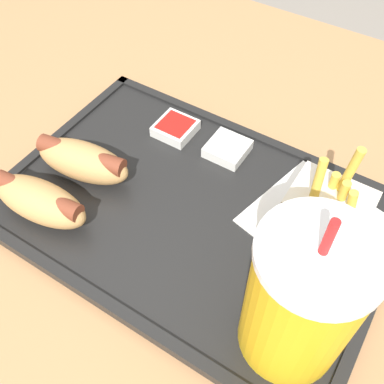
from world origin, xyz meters
TOP-DOWN VIEW (x-y plane):
  - dining_table at (0.00, 0.00)m, footprint 1.48×0.99m
  - food_tray at (-0.01, -0.02)m, footprint 0.43×0.30m
  - paper_napkin at (-0.15, -0.08)m, footprint 0.18×0.16m
  - soda_cup at (-0.16, 0.05)m, footprint 0.09×0.09m
  - hot_dog_far at (0.13, 0.07)m, footprint 0.12×0.06m
  - hot_dog_near at (0.13, 0.00)m, footprint 0.12×0.07m
  - fries_carton at (-0.15, -0.07)m, footprint 0.08×0.06m
  - sauce_cup_mayo at (0.00, -0.12)m, footprint 0.05×0.05m
  - sauce_cup_ketchup at (0.08, -0.12)m, footprint 0.05×0.05m

SIDE VIEW (x-z plane):
  - dining_table at x=0.00m, z-range 0.00..0.78m
  - food_tray at x=-0.01m, z-range 0.78..0.79m
  - paper_napkin at x=-0.15m, z-range 0.79..0.79m
  - sauce_cup_mayo at x=0.00m, z-range 0.79..0.80m
  - sauce_cup_ketchup at x=0.08m, z-range 0.79..0.80m
  - hot_dog_far at x=0.13m, z-range 0.79..0.84m
  - hot_dog_near at x=0.13m, z-range 0.79..0.84m
  - fries_carton at x=-0.15m, z-range 0.76..0.89m
  - soda_cup at x=-0.16m, z-range 0.77..0.96m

